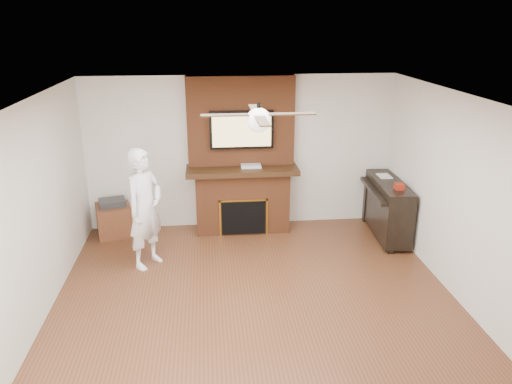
{
  "coord_description": "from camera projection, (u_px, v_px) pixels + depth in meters",
  "views": [
    {
      "loc": [
        -0.55,
        -5.15,
        3.34
      ],
      "look_at": [
        0.06,
        0.9,
        1.21
      ],
      "focal_mm": 35.0,
      "sensor_mm": 36.0,
      "label": 1
    }
  ],
  "objects": [
    {
      "name": "candle_blue",
      "position": [
        260.0,
        229.0,
        8.23
      ],
      "size": [
        0.06,
        0.06,
        0.09
      ],
      "primitive_type": "cylinder",
      "color": "teal",
      "rests_on": "ground"
    },
    {
      "name": "candle_green",
      "position": [
        243.0,
        231.0,
        8.14
      ],
      "size": [
        0.07,
        0.07,
        0.08
      ],
      "primitive_type": "cylinder",
      "color": "#388D40",
      "rests_on": "ground"
    },
    {
      "name": "tv",
      "position": [
        242.0,
        130.0,
        7.79
      ],
      "size": [
        1.0,
        0.08,
        0.6
      ],
      "color": "black",
      "rests_on": "fireplace"
    },
    {
      "name": "ceiling_fan",
      "position": [
        259.0,
        119.0,
        5.22
      ],
      "size": [
        1.21,
        1.21,
        0.31
      ],
      "color": "black",
      "rests_on": "room_shell"
    },
    {
      "name": "person",
      "position": [
        145.0,
        209.0,
        6.86
      ],
      "size": [
        0.7,
        0.75,
        1.7
      ],
      "primitive_type": "imported",
      "rotation": [
        0.0,
        0.0,
        0.94
      ],
      "color": "white",
      "rests_on": "ground"
    },
    {
      "name": "side_table",
      "position": [
        114.0,
        219.0,
        8.03
      ],
      "size": [
        0.64,
        0.64,
        0.6
      ],
      "rotation": [
        0.0,
        0.0,
        0.26
      ],
      "color": "#5A2D19",
      "rests_on": "ground"
    },
    {
      "name": "cable_box",
      "position": [
        251.0,
        166.0,
        7.94
      ],
      "size": [
        0.32,
        0.19,
        0.05
      ],
      "primitive_type": "cube",
      "rotation": [
        0.0,
        0.0,
        -0.02
      ],
      "color": "silver",
      "rests_on": "fireplace"
    },
    {
      "name": "candle_cream",
      "position": [
        243.0,
        231.0,
        8.14
      ],
      "size": [
        0.08,
        0.08,
        0.09
      ],
      "primitive_type": "cylinder",
      "color": "beige",
      "rests_on": "ground"
    },
    {
      "name": "room_shell",
      "position": [
        258.0,
        215.0,
        5.58
      ],
      "size": [
        5.36,
        5.86,
        2.86
      ],
      "color": "#4F2A17",
      "rests_on": "ground"
    },
    {
      "name": "candle_orange",
      "position": [
        229.0,
        229.0,
        8.19
      ],
      "size": [
        0.07,
        0.07,
        0.1
      ],
      "primitive_type": "cylinder",
      "color": "#BD5D16",
      "rests_on": "ground"
    },
    {
      "name": "piano",
      "position": [
        387.0,
        207.0,
        7.93
      ],
      "size": [
        0.61,
        1.42,
        1.01
      ],
      "rotation": [
        0.0,
        0.0,
        -0.07
      ],
      "color": "black",
      "rests_on": "ground"
    },
    {
      "name": "fireplace",
      "position": [
        242.0,
        171.0,
        8.06
      ],
      "size": [
        1.78,
        0.64,
        2.5
      ],
      "color": "brown",
      "rests_on": "ground"
    }
  ]
}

